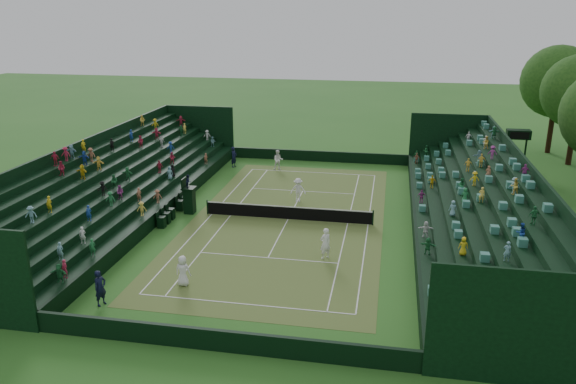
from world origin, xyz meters
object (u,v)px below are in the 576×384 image
umpire_chair (189,197)px  player_far_east (298,190)px  player_far_west (278,160)px  player_near_west (183,271)px  player_near_east (325,243)px  tennis_net (288,212)px

umpire_chair → player_far_east: 8.14m
player_far_west → player_far_east: size_ratio=1.00×
umpire_chair → player_near_west: (3.49, -10.55, -0.38)m
player_near_west → player_near_east: bearing=-143.7°
player_far_west → player_near_east: bearing=-83.3°
player_near_east → umpire_chair: bearing=-67.8°
player_far_west → player_far_east: (3.22, -8.33, -0.00)m
umpire_chair → player_near_east: size_ratio=1.51×
tennis_net → player_far_east: (0.04, 3.91, 0.38)m
umpire_chair → player_near_east: 11.94m
player_far_west → umpire_chair: bearing=-120.9°
player_far_west → player_far_east: bearing=-81.8°
umpire_chair → player_far_west: size_ratio=1.56×
player_near_east → player_far_west: player_near_east is taller
tennis_net → player_near_east: 6.70m
tennis_net → player_near_west: 11.12m
player_near_west → player_far_west: bearing=-89.0°
player_near_west → player_far_west: player_far_west is taller
player_near_east → tennis_net: bearing=-99.1°
player_near_west → tennis_net: bearing=-106.9°
player_far_east → player_far_west: bearing=106.7°
player_near_east → player_far_east: size_ratio=1.03×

